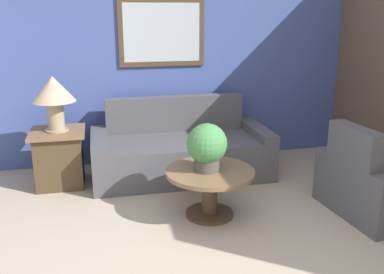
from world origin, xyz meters
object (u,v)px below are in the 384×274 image
object	(u,v)px
armchair	(383,184)
table_lamp	(54,93)
side_table	(60,157)
potted_plant_on_table	(207,146)
coffee_table	(210,183)
couch_main	(181,151)

from	to	relation	value
armchair	table_lamp	xyz separation A→B (m)	(-3.11, 1.39, 0.76)
side_table	potted_plant_on_table	size ratio (longest dim) A/B	1.40
side_table	potted_plant_on_table	bearing A→B (deg)	-37.95
coffee_table	side_table	bearing A→B (deg)	142.58
coffee_table	table_lamp	world-z (taller)	table_lamp
couch_main	coffee_table	bearing A→B (deg)	-86.81
armchair	table_lamp	distance (m)	3.49
couch_main	armchair	bearing A→B (deg)	-39.29
couch_main	table_lamp	distance (m)	1.58
coffee_table	table_lamp	distance (m)	1.96
table_lamp	couch_main	bearing A→B (deg)	0.82
couch_main	potted_plant_on_table	world-z (taller)	potted_plant_on_table
couch_main	potted_plant_on_table	bearing A→B (deg)	-88.44
couch_main	potted_plant_on_table	size ratio (longest dim) A/B	4.59
couch_main	potted_plant_on_table	xyz separation A→B (m)	(0.03, -1.12, 0.42)
armchair	coffee_table	world-z (taller)	armchair
armchair	side_table	distance (m)	3.40
couch_main	table_lamp	xyz separation A→B (m)	(-1.39, -0.02, 0.76)
coffee_table	side_table	world-z (taller)	side_table
coffee_table	potted_plant_on_table	bearing A→B (deg)	172.83
side_table	potted_plant_on_table	xyz separation A→B (m)	(1.42, -1.10, 0.38)
coffee_table	armchair	bearing A→B (deg)	-9.59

